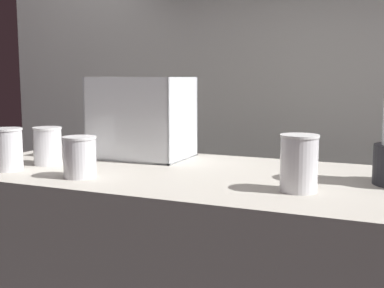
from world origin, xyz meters
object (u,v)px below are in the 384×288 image
Objects in this scene: juice_cup_beet_left at (48,147)px; juice_cup_carrot_right at (299,166)px; juice_cup_carrot_middle at (80,160)px; carrot_display_bin at (141,132)px; juice_cup_orange_far_left at (8,151)px.

juice_cup_carrot_right is at bearing -4.05° from juice_cup_beet_left.
juice_cup_beet_left is 0.78m from juice_cup_carrot_right.
juice_cup_carrot_middle is 0.82× the size of juice_cup_carrot_right.
juice_cup_beet_left is at bearing 149.28° from juice_cup_carrot_middle.
juice_cup_beet_left is 0.25m from juice_cup_carrot_middle.
carrot_display_bin is 2.67× the size of juice_cup_beet_left.
carrot_display_bin reaches higher than juice_cup_orange_far_left.
carrot_display_bin reaches higher than juice_cup_beet_left.
juice_cup_carrot_right is at bearing 4.83° from juice_cup_orange_far_left.
juice_cup_carrot_middle is (0.21, -0.13, -0.00)m from juice_cup_beet_left.
juice_cup_carrot_right is at bearing -26.30° from carrot_display_bin.
juice_cup_beet_left is (0.04, 0.12, -0.00)m from juice_cup_orange_far_left.
juice_cup_carrot_right reaches higher than juice_cup_orange_far_left.
juice_cup_beet_left reaches higher than juice_cup_carrot_middle.
juice_cup_carrot_right is (0.57, 0.07, 0.01)m from juice_cup_carrot_middle.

